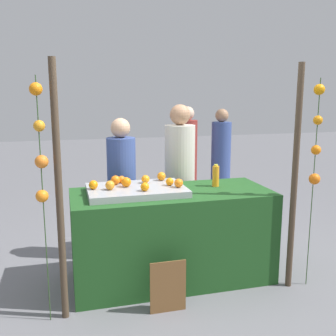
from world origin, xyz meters
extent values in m
plane|color=slate|center=(0.00, 0.00, 0.00)|extent=(24.00, 24.00, 0.00)
cube|color=#1E4C1E|center=(0.00, 0.00, 0.44)|extent=(1.89, 0.80, 0.88)
cube|color=#9EA0A5|center=(-0.34, 0.02, 0.91)|extent=(0.90, 0.60, 0.06)
sphere|color=orange|center=(0.04, -0.09, 0.98)|extent=(0.08, 0.08, 0.08)
sphere|color=orange|center=(-0.73, 0.04, 0.98)|extent=(0.08, 0.08, 0.08)
sphere|color=orange|center=(-0.45, 0.22, 0.98)|extent=(0.07, 0.07, 0.07)
sphere|color=orange|center=(-0.22, 0.16, 0.98)|extent=(0.08, 0.08, 0.08)
sphere|color=orange|center=(-0.29, -0.14, 0.98)|extent=(0.08, 0.08, 0.08)
sphere|color=orange|center=(-0.02, 0.00, 0.98)|extent=(0.07, 0.07, 0.07)
sphere|color=orange|center=(-0.05, 0.23, 0.98)|extent=(0.09, 0.09, 0.09)
sphere|color=orange|center=(-0.59, -0.02, 0.98)|extent=(0.08, 0.08, 0.08)
sphere|color=orange|center=(-0.43, 0.06, 0.99)|extent=(0.09, 0.09, 0.09)
sphere|color=orange|center=(-0.51, 0.17, 0.98)|extent=(0.09, 0.09, 0.09)
cylinder|color=orange|center=(0.48, 0.09, 0.98)|extent=(0.07, 0.07, 0.21)
cylinder|color=yellow|center=(0.48, 0.09, 1.09)|extent=(0.04, 0.04, 0.02)
cube|color=brown|center=(-0.20, -0.58, 0.22)|extent=(0.31, 0.01, 0.46)
cube|color=black|center=(-0.20, -0.57, 0.22)|extent=(0.28, 0.02, 0.44)
cylinder|color=#384C8C|center=(-0.39, 0.65, 0.67)|extent=(0.31, 0.31, 1.33)
sphere|color=tan|center=(-0.39, 0.65, 1.44)|extent=(0.21, 0.21, 0.21)
cylinder|color=beige|center=(0.27, 0.66, 0.73)|extent=(0.34, 0.34, 1.45)
sphere|color=#A87A59|center=(0.27, 0.66, 1.56)|extent=(0.23, 0.23, 0.23)
cylinder|color=maroon|center=(0.90, 2.37, 0.69)|extent=(0.32, 0.32, 1.38)
sphere|color=beige|center=(0.90, 2.37, 1.48)|extent=(0.21, 0.21, 0.21)
cylinder|color=#384C8C|center=(1.46, 2.31, 0.67)|extent=(0.31, 0.31, 1.34)
sphere|color=#A87A59|center=(1.46, 2.31, 1.45)|extent=(0.21, 0.21, 0.21)
cylinder|color=#473828|center=(-1.03, -0.44, 1.03)|extent=(0.06, 0.06, 2.06)
cylinder|color=#473828|center=(1.03, -0.44, 1.03)|extent=(0.06, 0.06, 2.06)
cylinder|color=#2D4C23|center=(-1.14, -0.46, 0.96)|extent=(0.01, 0.01, 1.93)
sphere|color=orange|center=(-1.15, -0.46, 1.83)|extent=(0.10, 0.10, 0.10)
sphere|color=orange|center=(-1.14, -0.45, 1.56)|extent=(0.09, 0.09, 0.09)
sphere|color=orange|center=(-1.14, -0.46, 1.30)|extent=(0.10, 0.10, 0.10)
sphere|color=orange|center=(-1.15, -0.45, 1.03)|extent=(0.10, 0.10, 0.10)
cylinder|color=#2D4C23|center=(1.20, -0.46, 0.96)|extent=(0.01, 0.01, 1.93)
sphere|color=orange|center=(1.20, -0.47, 1.83)|extent=(0.10, 0.10, 0.10)
sphere|color=orange|center=(1.20, -0.47, 1.56)|extent=(0.08, 0.08, 0.08)
sphere|color=orange|center=(1.21, -0.47, 1.30)|extent=(0.09, 0.09, 0.09)
sphere|color=orange|center=(1.21, -0.47, 1.03)|extent=(0.10, 0.10, 0.10)
camera|label=1|loc=(-0.97, -3.48, 1.81)|focal=41.98mm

